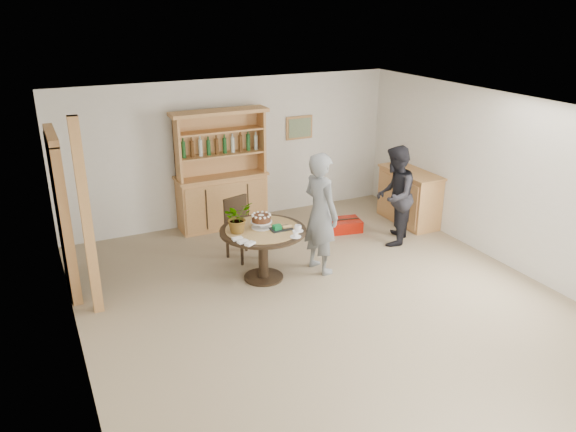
# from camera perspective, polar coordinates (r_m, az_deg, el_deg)

# --- Properties ---
(ground) EXTENTS (7.00, 7.00, 0.00)m
(ground) POSITION_cam_1_polar(r_m,az_deg,el_deg) (7.37, 4.21, -9.18)
(ground) COLOR tan
(ground) RESTS_ON ground
(room_shell) EXTENTS (6.04, 7.04, 2.52)m
(room_shell) POSITION_cam_1_polar(r_m,az_deg,el_deg) (6.67, 4.59, 3.87)
(room_shell) COLOR white
(room_shell) RESTS_ON ground
(doorway) EXTENTS (0.13, 1.10, 2.18)m
(doorway) POSITION_cam_1_polar(r_m,az_deg,el_deg) (7.94, -22.04, 0.35)
(doorway) COLOR black
(doorway) RESTS_ON ground
(pine_post) EXTENTS (0.12, 0.12, 2.50)m
(pine_post) POSITION_cam_1_polar(r_m,az_deg,el_deg) (7.15, -19.79, -0.33)
(pine_post) COLOR tan
(pine_post) RESTS_ON ground
(hutch) EXTENTS (1.62, 0.54, 2.04)m
(hutch) POSITION_cam_1_polar(r_m,az_deg,el_deg) (9.69, -6.76, 2.80)
(hutch) COLOR tan
(hutch) RESTS_ON ground
(sideboard) EXTENTS (0.54, 1.26, 0.94)m
(sideboard) POSITION_cam_1_polar(r_m,az_deg,el_deg) (10.11, 12.22, 1.94)
(sideboard) COLOR tan
(sideboard) RESTS_ON ground
(dining_table) EXTENTS (1.20, 1.20, 0.76)m
(dining_table) POSITION_cam_1_polar(r_m,az_deg,el_deg) (7.80, -2.55, -2.37)
(dining_table) COLOR black
(dining_table) RESTS_ON ground
(dining_chair) EXTENTS (0.52, 0.52, 0.95)m
(dining_chair) POSITION_cam_1_polar(r_m,az_deg,el_deg) (8.53, -4.88, -0.82)
(dining_chair) COLOR black
(dining_chair) RESTS_ON ground
(birthday_cake) EXTENTS (0.30, 0.30, 0.20)m
(birthday_cake) POSITION_cam_1_polar(r_m,az_deg,el_deg) (7.74, -2.73, -0.34)
(birthday_cake) COLOR white
(birthday_cake) RESTS_ON dining_table
(flower_vase) EXTENTS (0.47, 0.44, 0.42)m
(flower_vase) POSITION_cam_1_polar(r_m,az_deg,el_deg) (7.59, -5.17, -0.15)
(flower_vase) COLOR #3F7233
(flower_vase) RESTS_ON dining_table
(gift_tray) EXTENTS (0.30, 0.20, 0.08)m
(gift_tray) POSITION_cam_1_polar(r_m,az_deg,el_deg) (7.71, -0.74, -1.19)
(gift_tray) COLOR black
(gift_tray) RESTS_ON dining_table
(coffee_cup_a) EXTENTS (0.15, 0.15, 0.09)m
(coffee_cup_a) POSITION_cam_1_polar(r_m,az_deg,el_deg) (7.65, 1.01, -1.27)
(coffee_cup_a) COLOR white
(coffee_cup_a) RESTS_ON dining_table
(coffee_cup_b) EXTENTS (0.15, 0.15, 0.08)m
(coffee_cup_b) POSITION_cam_1_polar(r_m,az_deg,el_deg) (7.46, 0.77, -1.90)
(coffee_cup_b) COLOR white
(coffee_cup_b) RESTS_ON dining_table
(napkins) EXTENTS (0.24, 0.33, 0.03)m
(napkins) POSITION_cam_1_polar(r_m,az_deg,el_deg) (7.33, -4.55, -2.57)
(napkins) COLOR white
(napkins) RESTS_ON dining_table
(teen_boy) EXTENTS (0.54, 0.71, 1.77)m
(teen_boy) POSITION_cam_1_polar(r_m,az_deg,el_deg) (7.96, 3.33, 0.28)
(teen_boy) COLOR slate
(teen_boy) RESTS_ON ground
(adult_person) EXTENTS (0.98, 0.98, 1.61)m
(adult_person) POSITION_cam_1_polar(r_m,az_deg,el_deg) (9.06, 10.77, 2.03)
(adult_person) COLOR black
(adult_person) RESTS_ON ground
(red_suitcase) EXTENTS (0.67, 0.51, 0.21)m
(red_suitcase) POSITION_cam_1_polar(r_m,az_deg,el_deg) (9.66, 5.58, -0.94)
(red_suitcase) COLOR #B81709
(red_suitcase) RESTS_ON ground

